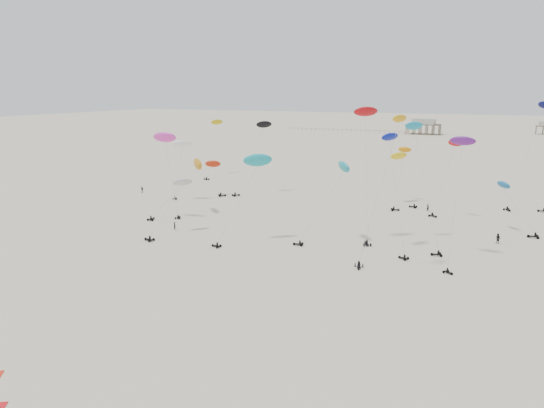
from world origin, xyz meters
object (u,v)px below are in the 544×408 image
at_px(pavilion_main, 423,128).
at_px(rig_9, 172,199).
at_px(spectator_0, 175,230).
at_px(pavilion_small, 543,129).
at_px(rig_4, 533,136).

bearing_deg(pavilion_main, rig_9, -92.17).
relative_size(pavilion_main, spectator_0, 11.19).
relative_size(pavilion_small, spectator_0, 4.80).
bearing_deg(spectator_0, rig_4, -114.85).
bearing_deg(pavilion_small, rig_9, -105.17).
height_order(pavilion_small, rig_4, rig_4).
xyz_separation_m(pavilion_small, rig_9, (-80.06, -295.31, 3.34)).
bearing_deg(pavilion_main, rig_4, -75.57).
height_order(pavilion_main, rig_9, rig_9).
xyz_separation_m(pavilion_main, pavilion_small, (70.00, 30.00, -0.74)).
bearing_deg(rig_9, pavilion_small, -7.90).
xyz_separation_m(pavilion_small, spectator_0, (-81.28, -293.07, -3.49)).
bearing_deg(rig_9, pavilion_main, 5.10).
height_order(pavilion_small, spectator_0, pavilion_small).
xyz_separation_m(rig_4, spectator_0, (-66.19, -49.71, -17.48)).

